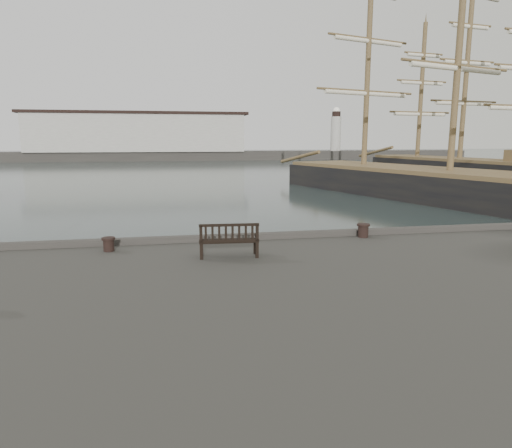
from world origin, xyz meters
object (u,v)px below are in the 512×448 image
(bench, at_px, (229,246))
(bollard_right, at_px, (363,231))
(tall_ship_main, at_px, (448,192))
(bollard_left, at_px, (109,244))
(tall_ship_far, at_px, (458,174))

(bench, bearing_deg, bollard_right, 24.42)
(bollard_right, distance_m, tall_ship_main, 23.12)
(bollard_right, height_order, tall_ship_main, tall_ship_main)
(bollard_left, height_order, tall_ship_main, tall_ship_main)
(bollard_left, distance_m, tall_ship_main, 28.85)
(tall_ship_main, bearing_deg, bench, -151.68)
(bollard_left, xyz_separation_m, tall_ship_far, (34.15, 34.05, -1.00))
(bollard_left, relative_size, bollard_right, 0.91)
(bench, height_order, tall_ship_main, tall_ship_main)
(bollard_left, xyz_separation_m, bollard_right, (7.64, 0.40, 0.02))
(bench, distance_m, tall_ship_main, 27.34)
(bench, relative_size, bollard_left, 4.09)
(bench, bearing_deg, tall_ship_far, 52.99)
(bollard_left, bearing_deg, tall_ship_main, 39.05)
(tall_ship_main, bearing_deg, tall_ship_far, 36.55)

